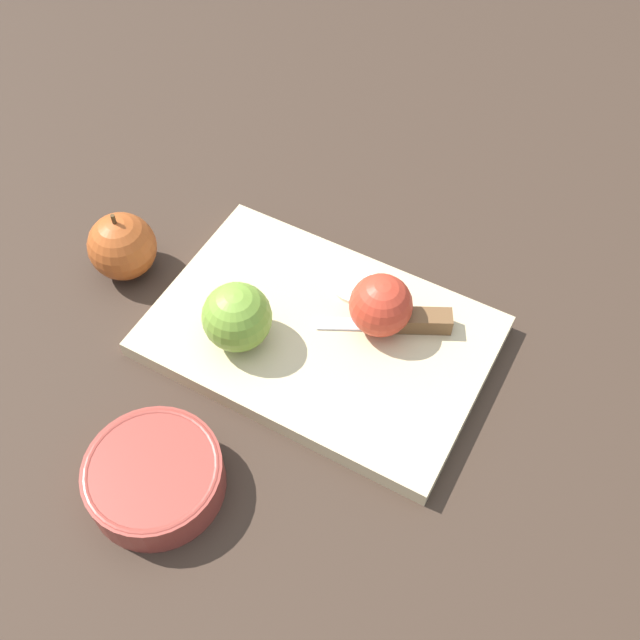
{
  "coord_description": "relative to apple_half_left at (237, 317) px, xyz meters",
  "views": [
    {
      "loc": [
        0.18,
        -0.46,
        0.71
      ],
      "look_at": [
        0.0,
        0.0,
        0.04
      ],
      "focal_mm": 42.0,
      "sensor_mm": 36.0,
      "label": 1
    }
  ],
  "objects": [
    {
      "name": "bowl",
      "position": [
        -0.01,
        -0.18,
        -0.04
      ],
      "size": [
        0.14,
        0.14,
        0.04
      ],
      "color": "#99382D",
      "rests_on": "ground_plane"
    },
    {
      "name": "apple_slice",
      "position": [
        0.1,
        0.12,
        -0.04
      ],
      "size": [
        0.06,
        0.06,
        0.0
      ],
      "color": "#EFE5C6",
      "rests_on": "cutting_board"
    },
    {
      "name": "cutting_board",
      "position": [
        0.08,
        0.04,
        -0.05
      ],
      "size": [
        0.4,
        0.29,
        0.02
      ],
      "color": "#D1B789",
      "rests_on": "ground_plane"
    },
    {
      "name": "apple_half_right",
      "position": [
        0.14,
        0.08,
        -0.0
      ],
      "size": [
        0.07,
        0.07,
        0.07
      ],
      "rotation": [
        0.0,
        0.0,
        2.36
      ],
      "color": "red",
      "rests_on": "cutting_board"
    },
    {
      "name": "apple_half_left",
      "position": [
        0.0,
        0.0,
        0.0
      ],
      "size": [
        0.08,
        0.08,
        0.08
      ],
      "rotation": [
        0.0,
        0.0,
        2.62
      ],
      "color": "olive",
      "rests_on": "cutting_board"
    },
    {
      "name": "ground_plane",
      "position": [
        0.08,
        0.04,
        -0.06
      ],
      "size": [
        4.0,
        4.0,
        0.0
      ],
      "primitive_type": "plane",
      "color": "#38281E"
    },
    {
      "name": "apple_whole",
      "position": [
        -0.18,
        0.06,
        -0.02
      ],
      "size": [
        0.08,
        0.08,
        0.09
      ],
      "color": "#AD4C1E",
      "rests_on": "ground_plane"
    },
    {
      "name": "knife",
      "position": [
        0.17,
        0.09,
        -0.03
      ],
      "size": [
        0.15,
        0.07,
        0.02
      ],
      "rotation": [
        0.0,
        0.0,
        -2.79
      ],
      "color": "silver",
      "rests_on": "cutting_board"
    }
  ]
}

